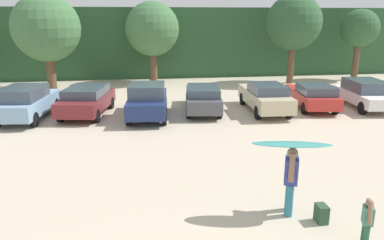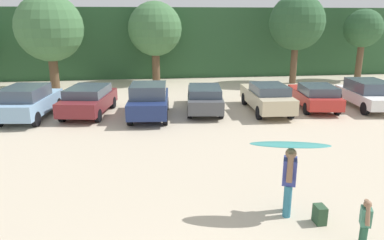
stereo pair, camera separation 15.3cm
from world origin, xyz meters
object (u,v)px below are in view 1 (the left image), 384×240
object	(u,v)px
surfboard_teal	(292,144)
backpack_dropped	(321,214)
person_child	(367,220)
parked_car_dark_gray	(203,97)
parked_car_red	(312,95)
parked_car_navy	(148,100)
person_adult	(291,177)
parked_car_white	(366,93)
parked_car_champagne	(265,97)
parked_car_sky_blue	(26,102)
parked_car_maroon	(87,100)

from	to	relation	value
surfboard_teal	backpack_dropped	distance (m)	1.84
person_child	surfboard_teal	world-z (taller)	surfboard_teal
parked_car_dark_gray	parked_car_red	xyz separation A→B (m)	(6.04, -0.22, -0.03)
parked_car_navy	person_adult	size ratio (longest dim) A/B	2.52
parked_car_navy	parked_car_red	size ratio (longest dim) A/B	0.96
parked_car_red	parked_car_white	world-z (taller)	parked_car_white
surfboard_teal	backpack_dropped	bearing A→B (deg)	158.29
person_adult	backpack_dropped	distance (m)	1.11
parked_car_white	parked_car_champagne	bearing A→B (deg)	96.15
parked_car_white	surfboard_teal	world-z (taller)	surfboard_teal
parked_car_sky_blue	parked_car_navy	xyz separation A→B (m)	(5.84, -0.52, 0.01)
parked_car_champagne	person_adult	world-z (taller)	person_adult
parked_car_dark_gray	person_child	size ratio (longest dim) A/B	4.48
parked_car_sky_blue	parked_car_white	xyz separation A→B (m)	(17.74, -0.10, -0.07)
person_child	backpack_dropped	distance (m)	1.19
parked_car_red	parked_car_sky_blue	bearing A→B (deg)	98.56
person_adult	parked_car_red	bearing A→B (deg)	-95.72
person_child	backpack_dropped	world-z (taller)	person_child
parked_car_champagne	person_adult	distance (m)	10.52
parked_car_sky_blue	parked_car_dark_gray	world-z (taller)	parked_car_sky_blue
surfboard_teal	person_adult	bearing A→B (deg)	-122.72
parked_car_red	parked_car_navy	bearing A→B (deg)	102.32
parked_car_champagne	person_child	distance (m)	11.79
person_adult	backpack_dropped	bearing A→B (deg)	162.34
parked_car_dark_gray	person_child	world-z (taller)	parked_car_dark_gray
parked_car_maroon	person_child	distance (m)	14.35
parked_car_champagne	person_child	bearing A→B (deg)	173.77
person_adult	backpack_dropped	size ratio (longest dim) A/B	3.90
person_adult	parked_car_dark_gray	bearing A→B (deg)	-65.22
backpack_dropped	surfboard_teal	bearing A→B (deg)	146.09
parked_car_maroon	parked_car_dark_gray	world-z (taller)	parked_car_maroon
parked_car_sky_blue	parked_car_navy	bearing A→B (deg)	-88.57
person_adult	parked_car_navy	bearing A→B (deg)	-48.55
parked_car_dark_gray	backpack_dropped	size ratio (longest dim) A/B	10.93
parked_car_maroon	parked_car_champagne	distance (m)	9.23
parked_car_sky_blue	parked_car_champagne	distance (m)	12.00
parked_car_red	backpack_dropped	distance (m)	12.09
parked_car_sky_blue	parked_car_navy	world-z (taller)	parked_car_navy
parked_car_sky_blue	backpack_dropped	size ratio (longest dim) A/B	10.17
parked_car_maroon	parked_car_navy	size ratio (longest dim) A/B	1.02
parked_car_champagne	backpack_dropped	bearing A→B (deg)	170.44
parked_car_dark_gray	parked_car_champagne	world-z (taller)	parked_car_champagne
parked_car_navy	parked_car_dark_gray	distance (m)	3.06
person_adult	person_child	distance (m)	1.93
parked_car_sky_blue	parked_car_navy	distance (m)	5.86
surfboard_teal	parked_car_red	bearing A→B (deg)	-106.46
parked_car_sky_blue	parked_car_red	size ratio (longest dim) A/B	0.99
parked_car_champagne	person_child	world-z (taller)	parked_car_champagne
parked_car_dark_gray	parked_car_champagne	size ratio (longest dim) A/B	1.02
parked_car_maroon	parked_car_white	world-z (taller)	parked_car_white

